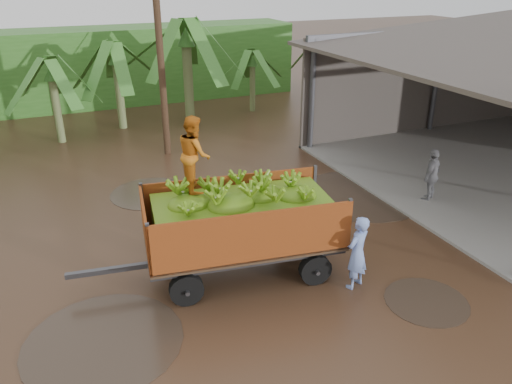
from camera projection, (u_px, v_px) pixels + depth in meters
The scene contains 6 objects.
ground at pixel (232, 249), 12.08m from camera, with size 100.00×100.00×0.00m, color black.
hedge_north at pixel (74, 68), 23.99m from camera, with size 22.00×3.00×3.60m, color #2D661E.
banana_trailer at pixel (241, 220), 10.68m from camera, with size 5.87×2.58×3.53m.
man_blue at pixel (357, 253), 10.34m from camera, with size 0.60×0.39×1.64m, color #748ED3.
man_grey at pixel (432, 175), 14.23m from camera, with size 0.94×0.39×1.60m, color gray.
utility_pole at pixel (159, 33), 16.54m from camera, with size 1.20×0.24×8.39m.
Camera 1 is at (-3.64, -9.81, 6.21)m, focal length 35.00 mm.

